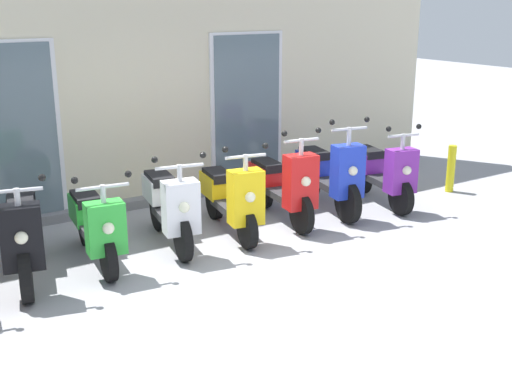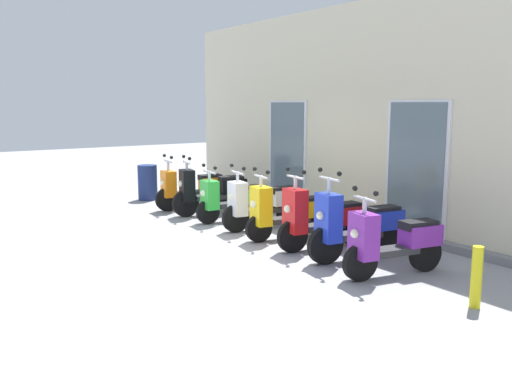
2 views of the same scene
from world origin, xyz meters
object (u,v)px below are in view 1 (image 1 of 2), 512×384
Objects in this scene: scooter_green at (95,224)px; scooter_red at (283,184)px; scooter_yellow at (231,197)px; scooter_blue at (329,174)px; curb_bollard at (451,169)px; scooter_black at (23,234)px; scooter_white at (169,205)px; scooter_purple at (382,171)px.

scooter_green is 0.97× the size of scooter_red.
scooter_blue reaches higher than scooter_yellow.
scooter_black is at bearing 178.39° from curb_bollard.
scooter_red is at bearing -0.36° from scooter_white.
scooter_white is at bearing 1.79° from scooter_green.
scooter_purple is at bearing 175.19° from curb_bollard.
scooter_blue reaches higher than scooter_purple.
scooter_yellow is 0.96× the size of scooter_blue.
scooter_red is at bearing 0.42° from scooter_green.
scooter_blue is at bearing 169.62° from scooter_purple.
scooter_black is at bearing -176.73° from scooter_white.
scooter_green is 5.32m from curb_bollard.
scooter_white is 3.15m from scooter_purple.
scooter_blue is at bearing 1.31° from scooter_yellow.
scooter_white is at bearing 177.13° from scooter_purple.
scooter_white is 2.23× the size of curb_bollard.
scooter_blue is (0.76, 0.00, 0.02)m from scooter_red.
scooter_blue is at bearing 0.04° from scooter_red.
scooter_white is 1.58m from scooter_red.
scooter_blue is (2.33, -0.01, 0.02)m from scooter_white.
scooter_purple is at bearing -0.75° from scooter_black.
scooter_black is 1.66m from scooter_white.
scooter_red is 0.98× the size of scooter_blue.
scooter_yellow is at bearing 177.26° from scooter_purple.
scooter_white is at bearing 3.27° from scooter_black.
scooter_purple is at bearing -2.87° from scooter_white.
scooter_red reaches higher than scooter_black.
scooter_blue is at bearing 173.02° from curb_bollard.
scooter_green is 2.47m from scooter_red.
curb_bollard is (2.85, -0.26, -0.14)m from scooter_red.
scooter_yellow is at bearing -3.24° from scooter_white.
scooter_red is 1.06× the size of scooter_purple.
scooter_yellow is at bearing 1.17° from scooter_black.
scooter_green is 2.22× the size of curb_bollard.
scooter_black is 0.99× the size of scooter_blue.
curb_bollard is (1.28, -0.11, -0.12)m from scooter_purple.
scooter_yellow is (1.68, -0.02, 0.03)m from scooter_green.
scooter_red is 2.29× the size of curb_bollard.
scooter_black reaches higher than curb_bollard.
scooter_purple is 2.16× the size of curb_bollard.
scooter_black is 0.77m from scooter_green.
scooter_white is at bearing 176.76° from scooter_yellow.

